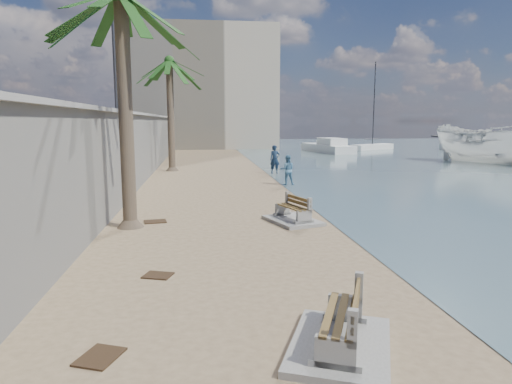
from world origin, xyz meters
TOP-DOWN VIEW (x-y plane):
  - ground_plane at (0.00, 0.00)m, footprint 140.00×140.00m
  - seawall at (-5.20, 20.00)m, footprint 0.45×70.00m
  - wall_cap at (-5.20, 20.00)m, footprint 0.80×70.00m
  - end_building at (-2.00, 52.00)m, footprint 18.00×12.00m
  - bench_near at (-0.14, 0.14)m, footprint 2.01×2.35m
  - bench_far at (0.84, 8.28)m, footprint 1.83×2.22m
  - palm_back at (-3.87, 24.25)m, footprint 5.00×5.00m
  - streetlight at (-5.10, 12.00)m, footprint 0.28×0.28m
  - person_a at (2.49, 21.84)m, footprint 0.75×0.54m
  - person_b at (2.30, 16.85)m, footprint 0.86×0.70m
  - boat_cruiser at (19.79, 26.58)m, footprint 4.60×4.65m
  - yacht_near at (26.40, 37.01)m, footprint 4.27×12.81m
  - yacht_far at (11.09, 40.54)m, footprint 3.73×8.65m
  - sailboat_west at (17.37, 44.12)m, footprint 5.91×4.54m
  - debris_b at (-3.47, 0.31)m, footprint 0.69×0.75m
  - debris_c at (-3.53, 8.86)m, footprint 0.78×0.66m
  - debris_d at (-2.98, 3.59)m, footprint 0.68×0.61m

SIDE VIEW (x-z plane):
  - ground_plane at x=0.00m, z-range 0.00..0.00m
  - debris_b at x=-3.47m, z-range 0.00..0.03m
  - debris_c at x=-3.53m, z-range 0.00..0.03m
  - debris_d at x=-2.98m, z-range 0.00..0.03m
  - sailboat_west at x=17.37m, z-range -4.55..5.24m
  - bench_far at x=0.84m, z-range -0.05..0.75m
  - yacht_near at x=26.40m, z-range -0.40..1.10m
  - yacht_far at x=11.09m, z-range -0.40..1.10m
  - bench_near at x=-0.14m, z-range -0.05..0.78m
  - person_b at x=2.30m, z-range 0.00..1.67m
  - person_a at x=2.49m, z-range 0.00..2.00m
  - boat_cruiser at x=19.79m, z-range -0.40..3.71m
  - seawall at x=-5.20m, z-range 0.00..3.50m
  - wall_cap at x=-5.20m, z-range 3.49..3.61m
  - streetlight at x=-5.10m, z-range 4.08..9.21m
  - palm_back at x=-3.87m, z-range 2.93..10.78m
  - end_building at x=-2.00m, z-range 0.00..14.00m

